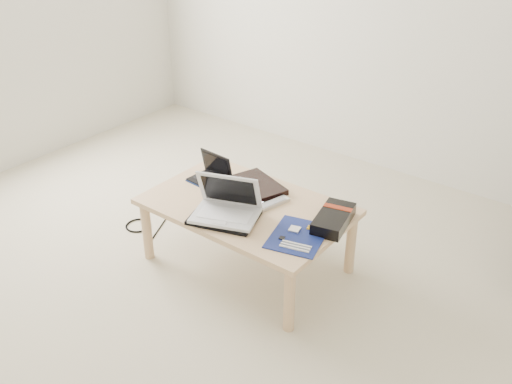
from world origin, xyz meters
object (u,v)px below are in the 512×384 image
Objects in this scene: netbook at (212,176)px; gpu_box at (333,219)px; coffee_table at (247,212)px; white_laptop at (227,207)px.

gpu_box is at bearing 1.88° from netbook.
coffee_table is 0.50m from gpu_box.
white_laptop reaches higher than gpu_box.
netbook is 0.43m from white_laptop.
coffee_table is 4.54× the size of netbook.
coffee_table is 2.77× the size of white_laptop.
coffee_table is 0.21m from white_laptop.
white_laptop is at bearing -88.96° from coffee_table.
white_laptop is at bearing -149.04° from gpu_box.
netbook is 0.81m from gpu_box.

